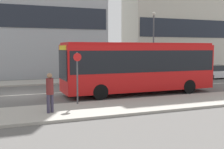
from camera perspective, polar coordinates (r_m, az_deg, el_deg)
The scene contains 10 objects.
ground_plane at distance 19.84m, azimuth -17.18°, elevation -3.94°, with size 120.00×120.00×0.00m, color #595654.
sidewalk_near at distance 13.71m, azimuth -15.09°, elevation -7.73°, with size 44.00×3.50×0.13m.
sidewalk_far at distance 26.01m, azimuth -18.28°, elevation -1.66°, with size 44.00×3.50×0.13m.
lane_centerline at distance 19.84m, azimuth -17.18°, elevation -3.93°, with size 41.80×0.16×0.01m.
city_bus at distance 19.29m, azimuth 5.52°, elevation 1.99°, with size 10.53×2.66×3.49m.
parked_car_0 at distance 27.84m, azimuth 12.91°, elevation 0.13°, with size 4.17×1.84×1.38m.
parked_car_1 at distance 30.85m, azimuth 20.27°, elevation 0.44°, with size 3.99×1.74×1.39m.
pedestrian_near_stop at distance 13.32m, azimuth -12.52°, elevation -3.10°, with size 0.34×0.34×1.86m.
bus_stop_sign at distance 15.17m, azimuth -7.06°, elevation 0.14°, with size 0.44×0.12×2.79m.
street_lamp at distance 28.76m, azimuth 8.44°, elevation 7.42°, with size 0.36×0.36×6.61m.
Camera 1 is at (-1.47, -19.53, 3.13)m, focal length 45.00 mm.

